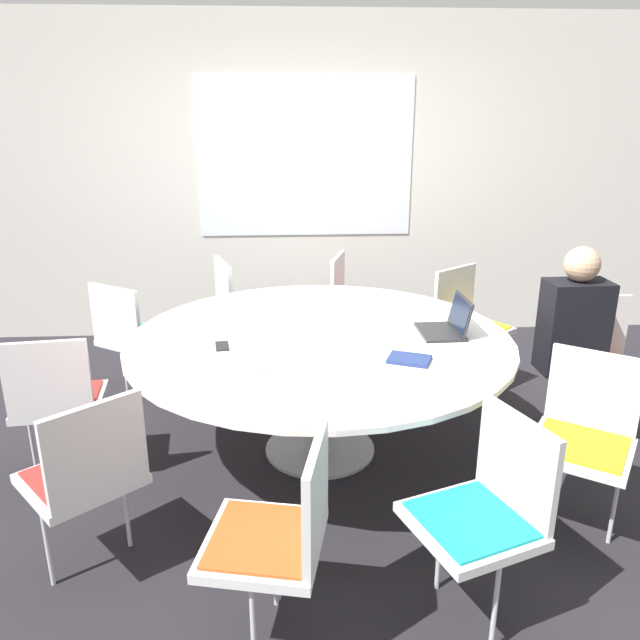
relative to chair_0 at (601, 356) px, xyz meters
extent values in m
plane|color=black|center=(-1.72, -0.11, -0.52)|extent=(16.00, 16.00, 0.00)
cube|color=silver|center=(-1.72, 2.02, 0.83)|extent=(8.00, 0.06, 2.70)
cube|color=white|center=(-1.72, 1.98, 1.03)|extent=(1.80, 0.01, 1.30)
cylinder|color=#B7B7BC|center=(-1.72, -0.11, -0.51)|extent=(0.65, 0.65, 0.02)
cylinder|color=#B7B7BC|center=(-1.72, -0.11, -0.16)|extent=(0.19, 0.19, 0.68)
cylinder|color=white|center=(-1.72, -0.11, 0.19)|extent=(2.16, 2.16, 0.03)
cube|color=silver|center=(0.00, -0.07, -0.07)|extent=(0.45, 0.43, 0.04)
cube|color=#E04C1E|center=(0.00, -0.07, -0.05)|extent=(0.40, 0.38, 0.01)
cube|color=silver|center=(0.00, 0.13, 0.15)|extent=(0.42, 0.04, 0.40)
cylinder|color=silver|center=(0.18, -0.06, -0.31)|extent=(0.02, 0.02, 0.43)
cylinder|color=silver|center=(-0.18, -0.07, -0.31)|extent=(0.02, 0.02, 0.43)
cube|color=silver|center=(-0.57, 0.72, -0.07)|extent=(0.60, 0.60, 0.04)
cube|color=gold|center=(-0.57, 0.72, -0.05)|extent=(0.53, 0.53, 0.01)
cube|color=silver|center=(-0.68, 0.88, 0.15)|extent=(0.36, 0.27, 0.40)
cylinder|color=silver|center=(-0.42, 0.83, -0.31)|extent=(0.02, 0.02, 0.43)
cylinder|color=silver|center=(-0.71, 0.62, -0.31)|extent=(0.02, 0.02, 0.43)
cube|color=silver|center=(-1.31, 1.25, -0.07)|extent=(0.53, 0.54, 0.04)
cube|color=red|center=(-1.31, 1.25, -0.05)|extent=(0.46, 0.48, 0.01)
cube|color=silver|center=(-1.50, 1.31, 0.15)|extent=(0.15, 0.41, 0.40)
cylinder|color=silver|center=(-1.26, 1.42, -0.31)|extent=(0.02, 0.02, 0.43)
cylinder|color=silver|center=(-1.37, 1.08, -0.31)|extent=(0.02, 0.02, 0.43)
cube|color=silver|center=(-2.19, 1.23, -0.07)|extent=(0.54, 0.55, 0.04)
cube|color=#4C5156|center=(-2.19, 1.23, -0.05)|extent=(0.48, 0.49, 0.01)
cube|color=silver|center=(-2.38, 1.16, 0.15)|extent=(0.17, 0.40, 0.40)
cylinder|color=silver|center=(-2.25, 1.40, -0.31)|extent=(0.02, 0.02, 0.43)
cylinder|color=silver|center=(-2.13, 1.06, -0.31)|extent=(0.02, 0.02, 0.43)
cube|color=silver|center=(-2.91, 0.66, -0.07)|extent=(0.60, 0.59, 0.04)
cube|color=teal|center=(-2.91, 0.66, -0.05)|extent=(0.53, 0.52, 0.01)
cube|color=silver|center=(-3.02, 0.50, 0.15)|extent=(0.37, 0.25, 0.40)
cylinder|color=silver|center=(-3.06, 0.76, -0.31)|extent=(0.02, 0.02, 0.43)
cylinder|color=silver|center=(-2.76, 0.57, -0.31)|extent=(0.02, 0.02, 0.43)
cube|color=silver|center=(-3.13, -0.29, -0.07)|extent=(0.49, 0.47, 0.04)
cube|color=red|center=(-3.13, -0.29, -0.05)|extent=(0.43, 0.41, 0.01)
cube|color=silver|center=(-3.11, -0.48, 0.15)|extent=(0.42, 0.08, 0.40)
cylinder|color=silver|center=(-3.31, -0.31, -0.31)|extent=(0.02, 0.02, 0.43)
cylinder|color=silver|center=(-2.96, -0.26, -0.31)|extent=(0.02, 0.02, 0.43)
cube|color=silver|center=(-2.80, -1.04, -0.07)|extent=(0.61, 0.61, 0.04)
cube|color=red|center=(-2.80, -1.04, -0.05)|extent=(0.53, 0.53, 0.01)
cube|color=silver|center=(-2.67, -1.19, 0.15)|extent=(0.34, 0.30, 0.40)
cylinder|color=silver|center=(-2.94, -1.16, -0.31)|extent=(0.02, 0.02, 0.43)
cylinder|color=silver|center=(-2.66, -0.93, -0.31)|extent=(0.02, 0.02, 0.43)
cube|color=silver|center=(-2.01, -1.51, -0.07)|extent=(0.50, 0.52, 0.04)
cube|color=#E04C1E|center=(-2.01, -1.51, -0.05)|extent=(0.44, 0.45, 0.01)
cube|color=silver|center=(-1.82, -1.55, 0.15)|extent=(0.11, 0.42, 0.40)
cylinder|color=silver|center=(-2.05, -1.69, -0.31)|extent=(0.02, 0.02, 0.43)
cylinder|color=silver|center=(-1.97, -1.33, -0.31)|extent=(0.02, 0.02, 0.43)
cube|color=silver|center=(-1.23, -1.45, -0.07)|extent=(0.55, 0.56, 0.04)
cube|color=teal|center=(-1.23, -1.45, -0.05)|extent=(0.48, 0.49, 0.01)
cube|color=silver|center=(-1.04, -1.38, 0.15)|extent=(0.17, 0.40, 0.40)
cylinder|color=silver|center=(-1.16, -1.62, -0.31)|extent=(0.02, 0.02, 0.43)
cylinder|color=silver|center=(-1.29, -1.28, -0.31)|extent=(0.02, 0.02, 0.43)
cube|color=silver|center=(-0.56, -0.93, -0.07)|extent=(0.60, 0.60, 0.04)
cube|color=gold|center=(-0.56, -0.93, -0.05)|extent=(0.53, 0.52, 0.01)
cube|color=silver|center=(-0.44, -0.77, 0.15)|extent=(0.36, 0.26, 0.40)
cylinder|color=silver|center=(-0.41, -1.04, -0.31)|extent=(0.02, 0.02, 0.43)
cylinder|color=silver|center=(-0.70, -0.83, -0.31)|extent=(0.02, 0.02, 0.43)
cylinder|color=black|center=(-0.15, -0.17, -0.29)|extent=(0.10, 0.10, 0.47)
cylinder|color=black|center=(-0.33, -0.18, -0.29)|extent=(0.10, 0.10, 0.47)
cube|color=black|center=(-0.24, -0.07, 0.22)|extent=(0.37, 0.23, 0.55)
sphere|color=tan|center=(-0.24, -0.07, 0.60)|extent=(0.20, 0.20, 0.20)
cube|color=#232326|center=(-1.03, -0.10, 0.21)|extent=(0.24, 0.32, 0.02)
cube|color=#232326|center=(-0.92, -0.09, 0.32)|extent=(0.06, 0.32, 0.20)
cube|color=black|center=(-0.93, -0.09, 0.32)|extent=(0.05, 0.28, 0.17)
cube|color=navy|center=(-1.29, -0.50, 0.22)|extent=(0.25, 0.22, 0.02)
cylinder|color=white|center=(-2.07, -0.61, 0.25)|extent=(0.08, 0.08, 0.09)
cube|color=black|center=(-2.26, -0.24, 0.21)|extent=(0.09, 0.15, 0.01)
camera|label=1|loc=(-1.91, -3.40, 1.43)|focal=35.00mm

